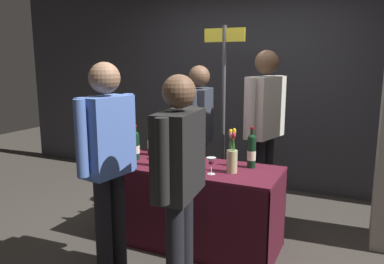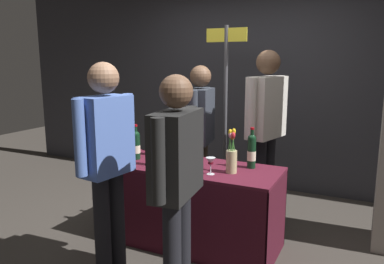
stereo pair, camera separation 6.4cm
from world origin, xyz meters
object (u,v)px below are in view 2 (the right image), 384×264
Objects in this scene: flower_vase at (232,157)px; tasting_table at (192,191)px; featured_wine_bottle at (152,139)px; display_bottle_0 at (136,144)px; vendor_presenter at (200,128)px; booth_signpost at (225,99)px; wine_glass_near_vendor at (163,148)px; wine_glass_mid at (211,162)px; taster_foreground_right at (177,172)px.

tasting_table is at bearing 173.06° from flower_vase.
flower_vase is (0.38, -0.05, 0.36)m from tasting_table.
featured_wine_bottle reaches higher than display_bottle_0.
booth_signpost is (0.09, 0.48, 0.26)m from vendor_presenter.
wine_glass_near_vendor is 1.10× the size of wine_glass_mid.
flower_vase is at bearing -66.42° from booth_signpost.
display_bottle_0 is 1.17m from taster_foreground_right.
wine_glass_near_vendor is (0.19, -0.12, -0.04)m from featured_wine_bottle.
display_bottle_0 is 2.15× the size of wine_glass_near_vendor.
wine_glass_near_vendor is 0.08× the size of booth_signpost.
taster_foreground_right is at bearing -51.02° from featured_wine_bottle.
wine_glass_mid is at bearing -9.47° from display_bottle_0.
wine_glass_near_vendor is at bearing -101.57° from booth_signpost.
featured_wine_bottle is at bearing -113.67° from booth_signpost.
taster_foreground_right is at bearing 9.38° from vendor_presenter.
vendor_presenter is at bearing 131.68° from flower_vase.
featured_wine_bottle is 0.18× the size of booth_signpost.
booth_signpost is (-0.50, 1.14, 0.35)m from flower_vase.
display_bottle_0 is 0.26m from wine_glass_near_vendor.
featured_wine_bottle is (-0.52, 0.18, 0.38)m from tasting_table.
wine_glass_near_vendor is at bearing 19.01° from display_bottle_0.
vendor_presenter reaches higher than taster_foreground_right.
featured_wine_bottle is at bearing 147.16° from wine_glass_near_vendor.
tasting_table is 0.67m from featured_wine_bottle.
taster_foreground_right reaches higher than tasting_table.
display_bottle_0 is 0.89× the size of flower_vase.
vendor_presenter reaches higher than flower_vase.
tasting_table is at bearing -10.13° from wine_glass_near_vendor.
tasting_table is 0.97× the size of vendor_presenter.
tasting_table is at bearing 12.96° from taster_foreground_right.
flower_vase is at bearing -14.17° from featured_wine_bottle.
taster_foreground_right is 0.77× the size of booth_signpost.
featured_wine_bottle is at bearing -45.86° from vendor_presenter.
vendor_presenter is 1.50m from taster_foreground_right.
tasting_table is 0.96m from taster_foreground_right.
display_bottle_0 is 0.21× the size of taster_foreground_right.
flower_vase is 0.23× the size of vendor_presenter.
taster_foreground_right reaches higher than display_bottle_0.
display_bottle_0 is 1.25m from booth_signpost.
featured_wine_bottle reaches higher than tasting_table.
flower_vase is 0.24× the size of taster_foreground_right.
booth_signpost is (-0.40, 1.90, 0.27)m from taster_foreground_right.
taster_foreground_right is at bearing -42.66° from display_bottle_0.
wine_glass_mid reaches higher than tasting_table.
flower_vase reaches higher than featured_wine_bottle.
featured_wine_bottle is at bearing 155.93° from wine_glass_mid.
booth_signpost is at bearing 67.96° from display_bottle_0.
tasting_table is 0.68m from display_bottle_0.
featured_wine_bottle is at bearing 160.76° from tasting_table.
display_bottle_0 is 0.82m from wine_glass_mid.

